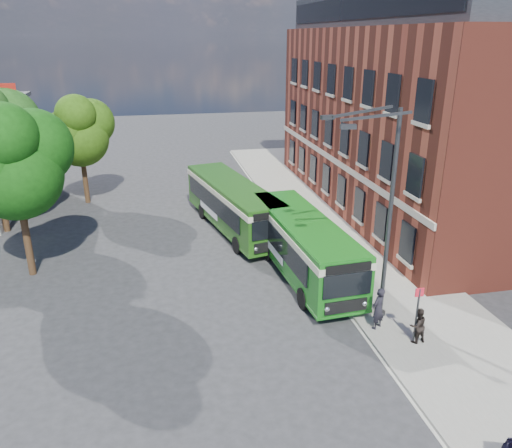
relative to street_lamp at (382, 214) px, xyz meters
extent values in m
plane|color=#2C2C2F|center=(-4.84, 2.00, -4.79)|extent=(120.00, 120.00, 0.00)
cube|color=gray|center=(2.16, 10.00, -4.72)|extent=(6.00, 48.00, 0.15)
cube|color=beige|center=(-0.89, 10.00, -4.79)|extent=(0.12, 48.00, 0.01)
cube|color=maroon|center=(9.16, 14.00, 1.21)|extent=(12.00, 26.00, 12.00)
cube|color=beige|center=(3.12, 14.00, -1.19)|extent=(0.12, 26.00, 0.35)
cube|color=black|center=(9.16, 14.00, 8.31)|extent=(10.80, 24.80, 2.20)
cube|color=black|center=(3.73, 14.00, 8.31)|extent=(0.08, 24.00, 1.40)
cylinder|color=#323436|center=(-17.34, 15.00, -0.29)|extent=(0.10, 0.10, 9.00)
cube|color=#A61A12|center=(-16.89, 15.00, 3.81)|extent=(0.90, 0.02, 0.60)
cylinder|color=#323436|center=(0.36, 0.00, -4.64)|extent=(0.44, 0.44, 0.30)
cylinder|color=#323436|center=(0.36, 0.00, -0.29)|extent=(0.18, 0.18, 9.00)
cube|color=#323436|center=(-0.87, -0.60, 4.01)|extent=(2.58, 0.46, 0.37)
cube|color=#323436|center=(-0.87, 0.60, 4.01)|extent=(2.58, 0.46, 0.37)
cube|color=#323436|center=(-2.11, -1.08, 3.76)|extent=(0.55, 0.22, 0.16)
cube|color=#323436|center=(-2.11, 1.08, 3.76)|extent=(0.55, 0.22, 0.16)
cylinder|color=#323436|center=(0.76, -2.20, -3.54)|extent=(0.08, 0.08, 2.50)
cube|color=red|center=(0.76, -2.20, -2.44)|extent=(0.35, 0.04, 0.35)
cube|color=#156316|center=(-1.75, 4.65, -3.02)|extent=(3.18, 10.11, 2.45)
cube|color=#156316|center=(-1.75, 4.65, -4.29)|extent=(3.22, 10.16, 0.14)
cube|color=black|center=(-3.04, 4.86, -2.89)|extent=(0.64, 8.15, 1.10)
cube|color=black|center=(-0.49, 5.04, -2.89)|extent=(0.64, 8.15, 1.10)
cube|color=beige|center=(-1.75, 4.65, -2.19)|extent=(3.25, 10.18, 0.32)
cube|color=#156316|center=(-1.75, 4.65, -1.83)|extent=(3.08, 10.01, 0.12)
cube|color=black|center=(-1.40, -0.35, -2.84)|extent=(2.15, 0.23, 1.05)
cube|color=black|center=(-1.40, -0.36, -2.09)|extent=(2.00, 0.22, 0.38)
cube|color=black|center=(-1.40, -0.36, -3.84)|extent=(1.90, 0.21, 0.55)
sphere|color=silver|center=(-2.25, -0.40, -3.84)|extent=(0.26, 0.26, 0.26)
sphere|color=silver|center=(-0.55, -0.28, -3.84)|extent=(0.26, 0.26, 0.26)
cube|color=black|center=(-2.09, 9.65, -2.79)|extent=(2.00, 0.22, 0.90)
cube|color=white|center=(-3.10, 5.56, -3.64)|extent=(0.26, 3.20, 0.45)
cylinder|color=black|center=(-2.69, 1.40, -4.29)|extent=(0.35, 1.02, 1.00)
cylinder|color=black|center=(-0.36, 1.56, -4.29)|extent=(0.35, 1.02, 1.00)
cylinder|color=black|center=(-3.06, 6.75, -4.29)|extent=(0.35, 1.02, 1.00)
cylinder|color=black|center=(-0.73, 6.91, -4.29)|extent=(0.35, 1.02, 1.00)
cube|color=#205214|center=(-4.17, 11.77, -3.02)|extent=(4.72, 11.16, 2.45)
cube|color=#205214|center=(-4.17, 11.77, -4.29)|extent=(4.76, 11.20, 0.14)
cube|color=black|center=(-5.49, 11.80, -2.89)|extent=(1.97, 8.89, 1.10)
cube|color=black|center=(-2.98, 12.33, -2.89)|extent=(1.97, 8.89, 1.10)
cube|color=beige|center=(-4.17, 11.77, -2.19)|extent=(4.79, 11.23, 0.32)
cube|color=#205214|center=(-4.17, 11.77, -1.83)|extent=(4.60, 11.04, 0.12)
cube|color=black|center=(-3.03, 6.42, -2.84)|extent=(2.12, 0.53, 1.05)
cube|color=black|center=(-3.03, 6.41, -2.09)|extent=(1.97, 0.50, 0.38)
cube|color=black|center=(-3.03, 6.41, -3.84)|extent=(1.87, 0.48, 0.55)
sphere|color=silver|center=(-3.87, 6.26, -3.84)|extent=(0.26, 0.26, 0.26)
sphere|color=silver|center=(-2.20, 6.61, -3.84)|extent=(0.26, 0.26, 0.26)
cube|color=black|center=(-5.32, 17.12, -2.79)|extent=(1.97, 0.50, 0.90)
cube|color=white|center=(-5.64, 12.48, -3.64)|extent=(0.71, 3.14, 0.45)
cylinder|color=black|center=(-4.56, 7.97, -4.29)|extent=(0.48, 1.04, 1.00)
cylinder|color=black|center=(-2.27, 8.46, -4.29)|extent=(0.48, 1.04, 1.00)
cylinder|color=black|center=(-5.87, 14.10, -4.29)|extent=(0.48, 1.04, 1.00)
cylinder|color=black|center=(-3.58, 14.59, -4.29)|extent=(0.48, 1.04, 1.00)
imported|color=black|center=(-0.24, -0.96, -3.73)|extent=(0.80, 0.73, 1.82)
imported|color=black|center=(0.85, -2.22, -3.90)|extent=(0.79, 0.65, 1.49)
cylinder|color=#382614|center=(-15.32, 7.55, -2.91)|extent=(0.36, 0.36, 3.76)
sphere|color=#11420C|center=(-15.32, 7.55, 0.51)|extent=(4.45, 4.45, 4.45)
sphere|color=#11420C|center=(-14.47, 8.24, 1.63)|extent=(3.76, 3.76, 3.76)
sphere|color=#11420C|center=(-15.32, 6.70, 2.48)|extent=(3.08, 3.08, 3.08)
cylinder|color=#382614|center=(-18.14, 14.29, -2.83)|extent=(0.36, 0.36, 3.93)
sphere|color=#204C17|center=(-17.25, 15.01, 1.91)|extent=(3.93, 3.93, 3.93)
cylinder|color=#382614|center=(-13.79, 19.25, -3.11)|extent=(0.36, 0.36, 3.35)
sphere|color=#2A4F0E|center=(-13.79, 19.25, -0.06)|extent=(3.96, 3.96, 3.96)
sphere|color=#2A4F0E|center=(-13.03, 19.86, 0.93)|extent=(3.35, 3.35, 3.35)
sphere|color=#2A4F0E|center=(-14.48, 18.72, 0.55)|extent=(3.05, 3.05, 3.05)
sphere|color=#2A4F0E|center=(-13.79, 18.49, 1.69)|extent=(2.74, 2.74, 2.74)
camera|label=1|loc=(-8.76, -17.40, 6.72)|focal=35.00mm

